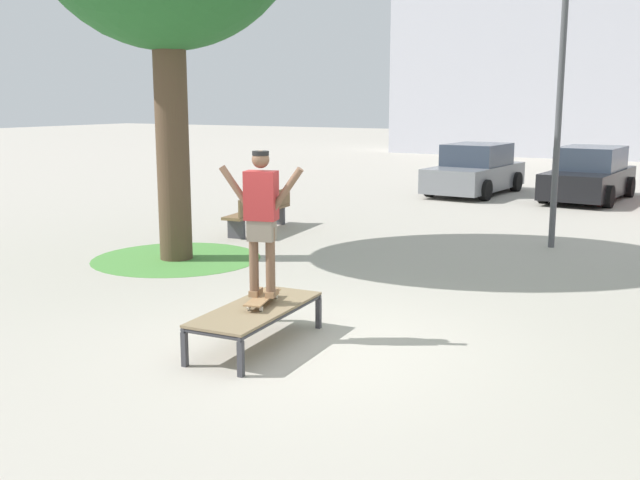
% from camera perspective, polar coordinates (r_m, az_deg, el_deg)
% --- Properties ---
extents(ground_plane, '(120.00, 120.00, 0.00)m').
position_cam_1_polar(ground_plane, '(8.75, -0.23, -8.01)').
color(ground_plane, '#B2AA9E').
extents(skate_box, '(0.88, 1.94, 0.46)m').
position_cam_1_polar(skate_box, '(8.62, -4.89, -5.46)').
color(skate_box, '#38383D').
rests_on(skate_box, ground).
extents(skateboard, '(0.40, 0.82, 0.09)m').
position_cam_1_polar(skateboard, '(8.71, -4.41, -4.44)').
color(skateboard, '#9E754C').
rests_on(skateboard, skate_box).
extents(skater, '(0.98, 0.37, 1.69)m').
position_cam_1_polar(skater, '(8.50, -4.51, 2.05)').
color(skater, brown).
rests_on(skater, skateboard).
extents(grass_patch_near_left, '(3.00, 3.00, 0.01)m').
position_cam_1_polar(grass_patch_near_left, '(13.59, -10.92, -1.39)').
color(grass_patch_near_left, '#519342').
rests_on(grass_patch_near_left, ground).
extents(car_grey, '(2.15, 4.31, 1.50)m').
position_cam_1_polar(car_grey, '(22.97, 11.81, 5.21)').
color(car_grey, slate).
rests_on(car_grey, ground).
extents(car_black, '(2.16, 4.32, 1.50)m').
position_cam_1_polar(car_black, '(22.40, 19.92, 4.66)').
color(car_black, black).
rests_on(car_black, ground).
extents(park_bench, '(0.72, 2.44, 0.83)m').
position_cam_1_polar(park_bench, '(16.10, -4.62, 2.25)').
color(park_bench, brown).
rests_on(park_bench, ground).
extents(light_post, '(0.36, 0.36, 5.83)m').
position_cam_1_polar(light_post, '(14.82, 18.12, 14.14)').
color(light_post, '#4C4C51').
rests_on(light_post, ground).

